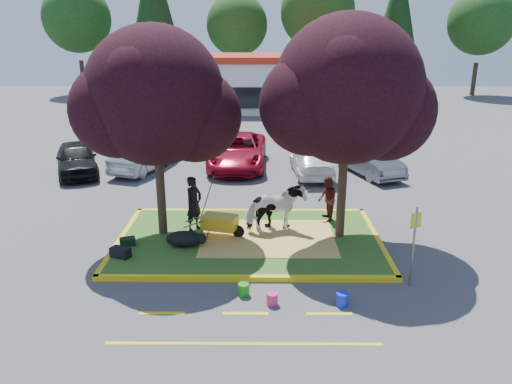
{
  "coord_description": "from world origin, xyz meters",
  "views": [
    {
      "loc": [
        0.33,
        -14.59,
        6.47
      ],
      "look_at": [
        0.22,
        0.5,
        1.51
      ],
      "focal_mm": 35.0,
      "sensor_mm": 36.0,
      "label": 1
    }
  ],
  "objects_px": {
    "bucket_blue": "(342,299)",
    "car_black": "(76,158)",
    "calf": "(184,239)",
    "car_silver": "(143,157)",
    "bucket_pink": "(272,299)",
    "sign_post": "(414,239)",
    "cow": "(275,209)",
    "bucket_green": "(244,289)",
    "handler": "(194,204)",
    "wheelbarrow": "(220,222)"
  },
  "relations": [
    {
      "from": "bucket_pink",
      "to": "bucket_blue",
      "type": "xyz_separation_m",
      "value": [
        1.71,
        -0.03,
        0.02
      ]
    },
    {
      "from": "bucket_blue",
      "to": "car_black",
      "type": "height_order",
      "value": "car_black"
    },
    {
      "from": "bucket_blue",
      "to": "car_silver",
      "type": "distance_m",
      "value": 14.31
    },
    {
      "from": "sign_post",
      "to": "car_black",
      "type": "height_order",
      "value": "sign_post"
    },
    {
      "from": "handler",
      "to": "car_black",
      "type": "relative_size",
      "value": 0.42
    },
    {
      "from": "calf",
      "to": "bucket_green",
      "type": "height_order",
      "value": "calf"
    },
    {
      "from": "wheelbarrow",
      "to": "cow",
      "type": "bearing_deg",
      "value": 31.13
    },
    {
      "from": "handler",
      "to": "wheelbarrow",
      "type": "height_order",
      "value": "handler"
    },
    {
      "from": "handler",
      "to": "bucket_blue",
      "type": "height_order",
      "value": "handler"
    },
    {
      "from": "sign_post",
      "to": "car_silver",
      "type": "xyz_separation_m",
      "value": [
        -9.48,
        11.13,
        -0.65
      ]
    },
    {
      "from": "cow",
      "to": "bucket_blue",
      "type": "bearing_deg",
      "value": -179.77
    },
    {
      "from": "bucket_green",
      "to": "car_black",
      "type": "distance_m",
      "value": 13.77
    },
    {
      "from": "bucket_blue",
      "to": "wheelbarrow",
      "type": "bearing_deg",
      "value": 130.39
    },
    {
      "from": "sign_post",
      "to": "car_black",
      "type": "relative_size",
      "value": 0.51
    },
    {
      "from": "calf",
      "to": "bucket_green",
      "type": "relative_size",
      "value": 3.49
    },
    {
      "from": "calf",
      "to": "bucket_blue",
      "type": "height_order",
      "value": "calf"
    },
    {
      "from": "car_black",
      "to": "sign_post",
      "type": "bearing_deg",
      "value": -62.15
    },
    {
      "from": "sign_post",
      "to": "bucket_blue",
      "type": "relative_size",
      "value": 6.49
    },
    {
      "from": "car_black",
      "to": "car_silver",
      "type": "relative_size",
      "value": 1.05
    },
    {
      "from": "handler",
      "to": "sign_post",
      "type": "xyz_separation_m",
      "value": [
        6.1,
        -3.44,
        0.27
      ]
    },
    {
      "from": "cow",
      "to": "bucket_pink",
      "type": "xyz_separation_m",
      "value": [
        -0.2,
        -4.3,
        -0.79
      ]
    },
    {
      "from": "bucket_blue",
      "to": "car_silver",
      "type": "xyz_separation_m",
      "value": [
        -7.54,
        12.15,
        0.51
      ]
    },
    {
      "from": "handler",
      "to": "car_black",
      "type": "height_order",
      "value": "handler"
    },
    {
      "from": "calf",
      "to": "car_silver",
      "type": "distance_m",
      "value": 9.56
    },
    {
      "from": "cow",
      "to": "bucket_green",
      "type": "relative_size",
      "value": 5.92
    },
    {
      "from": "handler",
      "to": "bucket_pink",
      "type": "height_order",
      "value": "handler"
    },
    {
      "from": "cow",
      "to": "sign_post",
      "type": "relative_size",
      "value": 0.85
    },
    {
      "from": "handler",
      "to": "sign_post",
      "type": "height_order",
      "value": "sign_post"
    },
    {
      "from": "cow",
      "to": "handler",
      "type": "relative_size",
      "value": 1.03
    },
    {
      "from": "wheelbarrow",
      "to": "car_silver",
      "type": "relative_size",
      "value": 0.47
    },
    {
      "from": "cow",
      "to": "sign_post",
      "type": "xyz_separation_m",
      "value": [
        3.45,
        -3.32,
        0.39
      ]
    },
    {
      "from": "wheelbarrow",
      "to": "bucket_blue",
      "type": "height_order",
      "value": "wheelbarrow"
    },
    {
      "from": "car_black",
      "to": "bucket_blue",
      "type": "bearing_deg",
      "value": -69.58
    },
    {
      "from": "sign_post",
      "to": "bucket_green",
      "type": "xyz_separation_m",
      "value": [
        -4.37,
        -0.53,
        -1.18
      ]
    },
    {
      "from": "sign_post",
      "to": "cow",
      "type": "bearing_deg",
      "value": 113.08
    },
    {
      "from": "bucket_green",
      "to": "car_black",
      "type": "xyz_separation_m",
      "value": [
        -8.1,
        11.12,
        0.58
      ]
    },
    {
      "from": "wheelbarrow",
      "to": "bucket_pink",
      "type": "bearing_deg",
      "value": -52.02
    },
    {
      "from": "sign_post",
      "to": "car_black",
      "type": "bearing_deg",
      "value": 116.59
    },
    {
      "from": "bucket_pink",
      "to": "car_black",
      "type": "bearing_deg",
      "value": 127.31
    },
    {
      "from": "calf",
      "to": "bucket_green",
      "type": "bearing_deg",
      "value": -33.85
    },
    {
      "from": "cow",
      "to": "calf",
      "type": "bearing_deg",
      "value": 93.72
    },
    {
      "from": "handler",
      "to": "calf",
      "type": "bearing_deg",
      "value": -153.16
    },
    {
      "from": "cow",
      "to": "bucket_green",
      "type": "height_order",
      "value": "cow"
    },
    {
      "from": "handler",
      "to": "sign_post",
      "type": "bearing_deg",
      "value": -85.42
    },
    {
      "from": "bucket_pink",
      "to": "bucket_blue",
      "type": "distance_m",
      "value": 1.71
    },
    {
      "from": "calf",
      "to": "bucket_blue",
      "type": "relative_size",
      "value": 3.26
    },
    {
      "from": "calf",
      "to": "sign_post",
      "type": "relative_size",
      "value": 0.5
    },
    {
      "from": "handler",
      "to": "bucket_green",
      "type": "height_order",
      "value": "handler"
    },
    {
      "from": "calf",
      "to": "cow",
      "type": "bearing_deg",
      "value": 43.57
    },
    {
      "from": "car_silver",
      "to": "bucket_green",
      "type": "bearing_deg",
      "value": 131.43
    }
  ]
}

